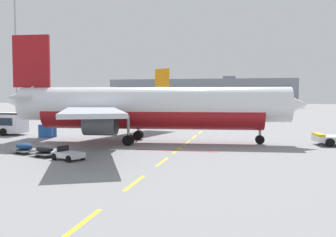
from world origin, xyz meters
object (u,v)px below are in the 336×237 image
at_px(airliner_mid_left, 126,104).
at_px(uld_cargo_container, 47,131).
at_px(ground_power_truck, 98,116).
at_px(baggage_train, 45,150).
at_px(airliner_foreground, 146,107).
at_px(apron_light_mast_near, 15,36).

relative_size(airliner_mid_left, uld_cargo_container, 14.10).
bearing_deg(airliner_mid_left, uld_cargo_container, -87.87).
bearing_deg(ground_power_truck, airliner_mid_left, 90.86).
relative_size(airliner_mid_left, baggage_train, 3.27).
bearing_deg(airliner_foreground, baggage_train, -117.87).
bearing_deg(airliner_mid_left, baggage_train, -79.45).
xyz_separation_m(airliner_mid_left, apron_light_mast_near, (-21.92, -6.97, 14.38)).
xyz_separation_m(airliner_foreground, baggage_train, (-5.92, -11.19, -3.42)).
xyz_separation_m(airliner_foreground, uld_cargo_container, (-13.65, 2.53, -3.15)).
bearing_deg(uld_cargo_container, airliner_mid_left, 92.13).
bearing_deg(ground_power_truck, airliner_foreground, -55.06).
bearing_deg(baggage_train, ground_power_truck, 105.24).
xyz_separation_m(ground_power_truck, baggage_train, (8.78, -32.22, -1.12)).
relative_size(baggage_train, uld_cargo_container, 4.31).
height_order(airliner_foreground, airliner_mid_left, airliner_foreground).
bearing_deg(uld_cargo_container, apron_light_mast_near, 129.92).
distance_m(airliner_foreground, airliner_mid_left, 40.13).
distance_m(airliner_mid_left, uld_cargo_container, 34.84).
bearing_deg(apron_light_mast_near, airliner_foreground, -39.40).
height_order(baggage_train, apron_light_mast_near, apron_light_mast_near).
bearing_deg(uld_cargo_container, airliner_foreground, -10.51).
bearing_deg(baggage_train, airliner_foreground, 62.13).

